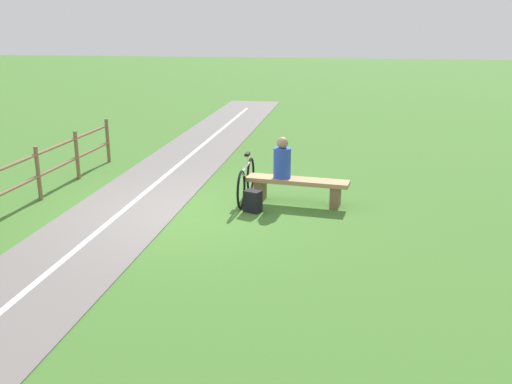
{
  "coord_description": "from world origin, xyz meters",
  "views": [
    {
      "loc": [
        -2.68,
        9.56,
        3.34
      ],
      "look_at": [
        -1.49,
        1.22,
        0.8
      ],
      "focal_mm": 40.97,
      "sensor_mm": 36.0,
      "label": 1
    }
  ],
  "objects": [
    {
      "name": "bicycle",
      "position": [
        -1.01,
        -0.85,
        0.37
      ],
      "size": [
        0.08,
        1.69,
        0.88
      ],
      "rotation": [
        0.0,
        0.0,
        1.55
      ],
      "color": "black",
      "rests_on": "ground_plane"
    },
    {
      "name": "person_seated",
      "position": [
        -1.69,
        -0.82,
        0.81
      ],
      "size": [
        0.36,
        0.36,
        0.76
      ],
      "rotation": [
        0.0,
        0.0,
        -0.14
      ],
      "color": "#2847B7",
      "rests_on": "bench"
    },
    {
      "name": "bench",
      "position": [
        -1.98,
        -0.78,
        0.33
      ],
      "size": [
        1.93,
        0.65,
        0.47
      ],
      "rotation": [
        0.0,
        0.0,
        -0.14
      ],
      "color": "#A88456",
      "rests_on": "ground_plane"
    },
    {
      "name": "backpack",
      "position": [
        -1.23,
        -0.19,
        0.19
      ],
      "size": [
        0.35,
        0.32,
        0.39
      ],
      "rotation": [
        0.0,
        0.0,
        2.72
      ],
      "color": "black",
      "rests_on": "ground_plane"
    },
    {
      "name": "ground_plane",
      "position": [
        0.0,
        0.0,
        0.0
      ],
      "size": [
        80.0,
        80.0,
        0.0
      ],
      "primitive_type": "plane",
      "color": "#3D6B28"
    }
  ]
}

